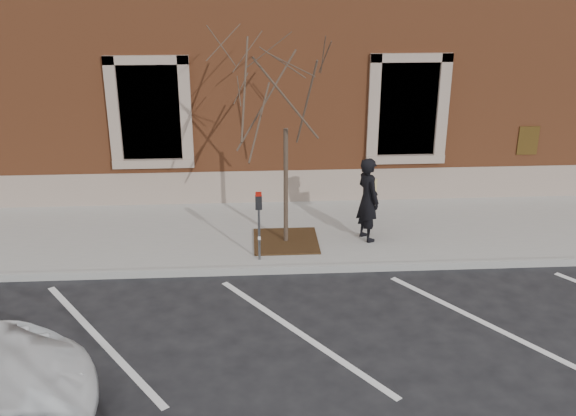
{
  "coord_description": "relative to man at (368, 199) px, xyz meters",
  "views": [
    {
      "loc": [
        -0.72,
        -11.18,
        5.66
      ],
      "look_at": [
        0.0,
        0.6,
        1.1
      ],
      "focal_mm": 40.0,
      "sensor_mm": 36.0,
      "label": 1
    }
  ],
  "objects": [
    {
      "name": "parking_meter",
      "position": [
        -2.28,
        -0.88,
        0.09
      ],
      "size": [
        0.13,
        0.1,
        1.41
      ],
      "rotation": [
        0.0,
        0.0,
        -0.15
      ],
      "color": "#595B60",
      "rests_on": "sidewalk_near"
    },
    {
      "name": "sidewalk_near",
      "position": [
        -1.7,
        0.6,
        -0.96
      ],
      "size": [
        40.0,
        3.5,
        0.15
      ],
      "primitive_type": "cube",
      "color": "#A8A59E",
      "rests_on": "ground"
    },
    {
      "name": "tree_grate",
      "position": [
        -1.71,
        -0.06,
        -0.87
      ],
      "size": [
        1.34,
        1.34,
        0.03
      ],
      "primitive_type": "cube",
      "color": "#462C16",
      "rests_on": "sidewalk_near"
    },
    {
      "name": "ground",
      "position": [
        -1.7,
        -1.15,
        -1.04
      ],
      "size": [
        120.0,
        120.0,
        0.0
      ],
      "primitive_type": "plane",
      "color": "#28282B",
      "rests_on": "ground"
    },
    {
      "name": "parking_stripes",
      "position": [
        -1.7,
        -3.35,
        -1.04
      ],
      "size": [
        28.0,
        4.4,
        0.01
      ],
      "primitive_type": null,
      "color": "silver",
      "rests_on": "ground"
    },
    {
      "name": "building_civic",
      "position": [
        -1.7,
        6.59,
        2.96
      ],
      "size": [
        40.0,
        8.62,
        8.0
      ],
      "color": "brown",
      "rests_on": "ground"
    },
    {
      "name": "man",
      "position": [
        0.0,
        0.0,
        0.0
      ],
      "size": [
        0.63,
        0.76,
        1.78
      ],
      "primitive_type": "imported",
      "rotation": [
        0.0,
        0.0,
        1.94
      ],
      "color": "black",
      "rests_on": "sidewalk_near"
    },
    {
      "name": "curb_near",
      "position": [
        -1.7,
        -1.2,
        -0.96
      ],
      "size": [
        40.0,
        0.12,
        0.15
      ],
      "primitive_type": "cube",
      "color": "#9E9E99",
      "rests_on": "ground"
    },
    {
      "name": "sapling",
      "position": [
        -1.71,
        -0.06,
        2.2
      ],
      "size": [
        2.65,
        2.65,
        4.42
      ],
      "color": "#413128",
      "rests_on": "sidewalk_near"
    }
  ]
}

